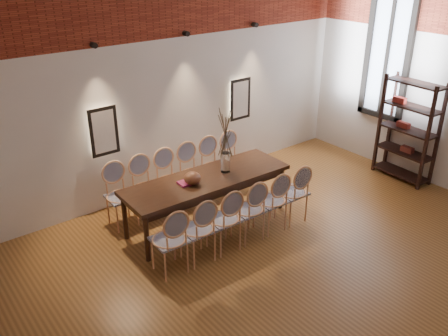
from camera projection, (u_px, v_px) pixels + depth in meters
floor at (335, 288)px, 5.79m from camera, size 7.00×7.00×0.02m
wall_back at (172, 70)px, 7.46m from camera, size 7.00×0.10×4.00m
niche_left at (103, 131)px, 6.96m from camera, size 0.36×0.06×0.66m
niche_right at (239, 99)px, 8.41m from camera, size 0.36×0.06×0.66m
spot_fixture_left at (94, 45)px, 6.41m from camera, size 0.08×0.10×0.08m
spot_fixture_mid at (186, 34)px, 7.24m from camera, size 0.08×0.10×0.08m
spot_fixture_right at (255, 25)px, 8.02m from camera, size 0.08×0.10×0.08m
window_glass at (389, 48)px, 8.21m from camera, size 0.02×0.78×2.38m
window_frame at (388, 49)px, 8.20m from camera, size 0.08×0.90×2.50m
window_mullion at (388, 49)px, 8.20m from camera, size 0.06×0.06×2.40m
dining_table at (207, 200)px, 6.97m from camera, size 2.53×0.87×0.75m
chair_near_a at (169, 240)px, 5.88m from camera, size 0.45×0.45×0.94m
chair_near_b at (197, 229)px, 6.10m from camera, size 0.45×0.45×0.94m
chair_near_c at (223, 219)px, 6.32m from camera, size 0.45×0.45×0.94m
chair_near_d at (248, 209)px, 6.55m from camera, size 0.45×0.45×0.94m
chair_near_e at (270, 201)px, 6.77m from camera, size 0.45×0.45×0.94m
chair_near_f at (292, 192)px, 7.00m from camera, size 0.45×0.45×0.94m
chair_far_a at (121, 197)px, 6.87m from camera, size 0.45×0.45×0.94m
chair_far_b at (147, 189)px, 7.10m from camera, size 0.45×0.45×0.94m
chair_far_c at (171, 181)px, 7.32m from camera, size 0.45×0.45×0.94m
chair_far_d at (194, 174)px, 7.54m from camera, size 0.45×0.45×0.94m
chair_far_e at (215, 168)px, 7.77m from camera, size 0.45×0.45×0.94m
chair_far_f at (235, 161)px, 7.99m from camera, size 0.45×0.45×0.94m
vase at (225, 162)px, 6.93m from camera, size 0.14×0.14×0.30m
dried_branches at (225, 134)px, 6.73m from camera, size 0.50×0.50×0.70m
bowl at (192, 178)px, 6.59m from camera, size 0.24×0.24×0.18m
book at (188, 182)px, 6.64m from camera, size 0.26×0.19×0.03m
shelving_rack at (408, 130)px, 8.13m from camera, size 0.43×1.02×1.80m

